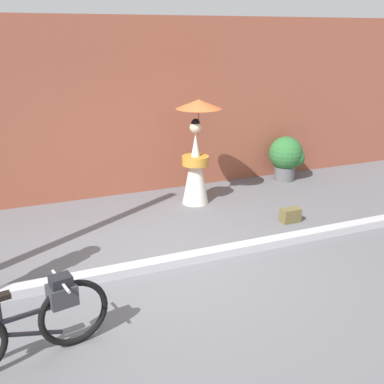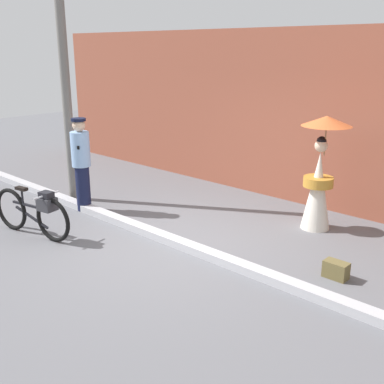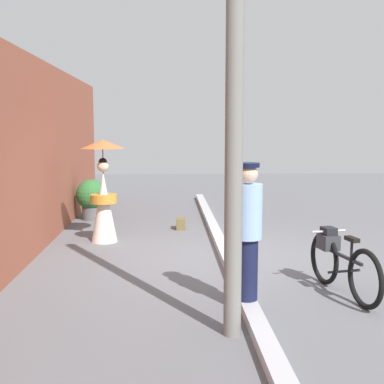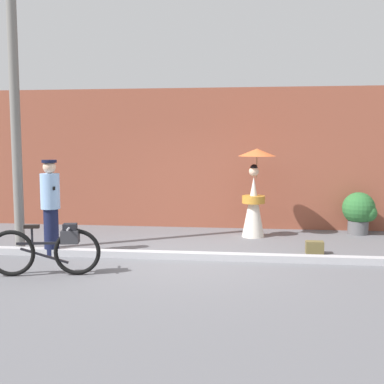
% 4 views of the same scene
% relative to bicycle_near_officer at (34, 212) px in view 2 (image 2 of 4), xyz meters
% --- Properties ---
extents(ground_plane, '(30.00, 30.00, 0.00)m').
position_rel_bicycle_near_officer_xyz_m(ground_plane, '(1.88, 1.26, -0.42)').
color(ground_plane, slate).
extents(building_wall, '(14.00, 0.40, 3.29)m').
position_rel_bicycle_near_officer_xyz_m(building_wall, '(1.88, 4.57, 1.23)').
color(building_wall, brown).
rests_on(building_wall, ground_plane).
extents(sidewalk_curb, '(14.00, 0.20, 0.12)m').
position_rel_bicycle_near_officer_xyz_m(sidewalk_curb, '(1.88, 1.26, -0.36)').
color(sidewalk_curb, '#B2B2B7').
rests_on(sidewalk_curb, ground_plane).
extents(bicycle_near_officer, '(1.68, 0.51, 0.80)m').
position_rel_bicycle_near_officer_xyz_m(bicycle_near_officer, '(0.00, 0.00, 0.00)').
color(bicycle_near_officer, black).
rests_on(bicycle_near_officer, ground_plane).
extents(person_officer, '(0.34, 0.34, 1.72)m').
position_rel_bicycle_near_officer_xyz_m(person_officer, '(-0.51, 1.29, 0.50)').
color(person_officer, '#141938').
rests_on(person_officer, ground_plane).
extents(person_with_parasol, '(0.80, 0.80, 1.89)m').
position_rel_bicycle_near_officer_xyz_m(person_with_parasol, '(3.14, 3.39, 0.53)').
color(person_with_parasol, silver).
rests_on(person_with_parasol, ground_plane).
extents(backpack_on_pavement, '(0.32, 0.19, 0.23)m').
position_rel_bicycle_near_officer_xyz_m(backpack_on_pavement, '(4.22, 1.93, -0.30)').
color(backpack_on_pavement, brown).
rests_on(backpack_on_pavement, ground_plane).
extents(utility_pole, '(0.18, 0.18, 4.80)m').
position_rel_bicycle_near_officer_xyz_m(utility_pole, '(-1.24, 1.54, 1.98)').
color(utility_pole, slate).
rests_on(utility_pole, ground_plane).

